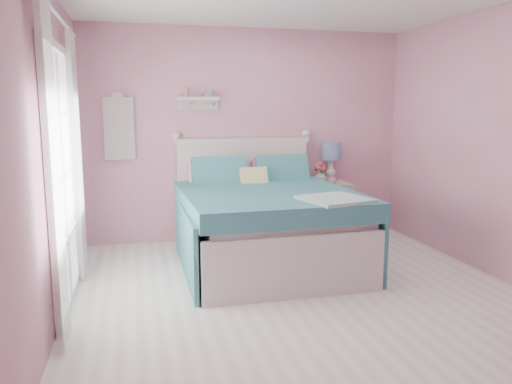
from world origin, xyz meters
name	(u,v)px	position (x,y,z in m)	size (l,w,h in m)	color
floor	(306,301)	(0.00, 0.00, 0.00)	(4.50, 4.50, 0.00)	silver
room_shell	(309,115)	(0.00, 0.00, 1.58)	(4.50, 4.50, 4.50)	#C37B90
bed	(264,224)	(-0.08, 1.15, 0.42)	(1.77, 2.21, 1.27)	silver
nightstand	(329,209)	(1.00, 1.99, 0.35)	(0.49, 0.48, 0.70)	beige
table_lamp	(331,154)	(1.07, 2.11, 1.05)	(0.25, 0.25, 0.50)	white
vase	(320,176)	(0.90, 2.04, 0.78)	(0.15, 0.15, 0.16)	silver
teacup	(332,181)	(0.97, 1.85, 0.75)	(0.11, 0.11, 0.08)	pink
roses	(321,167)	(0.90, 2.04, 0.90)	(0.14, 0.11, 0.12)	#E14C5F
wall_shelf	(198,100)	(-0.63, 2.19, 1.73)	(0.50, 0.15, 0.25)	silver
hanging_dress	(119,129)	(-1.55, 2.18, 1.40)	(0.34, 0.03, 0.72)	white
french_door	(62,179)	(-1.97, 0.40, 1.07)	(0.04, 1.32, 2.16)	silver
curtain_near	(54,178)	(-1.92, -0.34, 1.18)	(0.04, 0.40, 2.32)	white
curtain_far	(77,157)	(-1.92, 1.14, 1.18)	(0.04, 0.40, 2.32)	white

